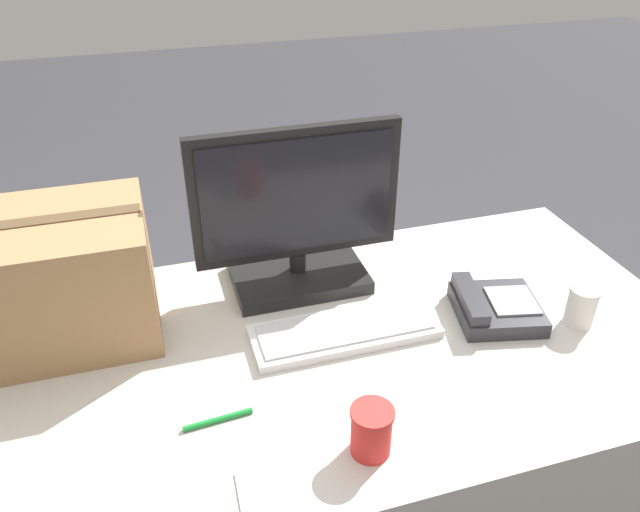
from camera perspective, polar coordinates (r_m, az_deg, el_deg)
office_desk at (r=1.72m, az=0.11°, el=-17.53°), size 1.80×0.90×0.74m
monitor at (r=1.58m, az=-2.11°, el=3.07°), size 0.53×0.24×0.43m
keyboard at (r=1.48m, az=2.28°, el=-6.85°), size 0.44×0.16×0.03m
desk_phone at (r=1.59m, az=15.62°, el=-4.53°), size 0.24×0.24×0.07m
paper_cup_left at (r=1.21m, az=4.51°, el=-15.69°), size 0.08×0.08×0.10m
paper_cup_right at (r=1.62m, az=22.80°, el=-4.21°), size 0.07×0.07×0.10m
cardboard_box at (r=1.54m, az=-22.54°, el=-1.79°), size 0.40×0.34×0.30m
pen_marker at (r=1.31m, az=-9.31°, el=-14.54°), size 0.14×0.02×0.01m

